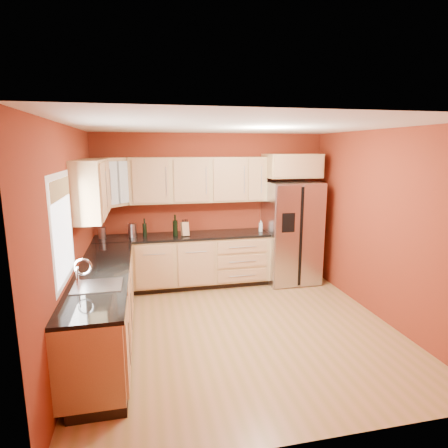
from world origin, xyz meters
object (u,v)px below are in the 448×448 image
Objects in this scene: wine_bottle_a at (175,225)px; knife_block at (185,229)px; soap_dispenser at (261,226)px; canister_left at (102,233)px; refrigerator at (291,232)px.

wine_bottle_a reaches higher than knife_block.
knife_block reaches higher than soap_dispenser.
soap_dispenser is (1.48, 0.02, -0.08)m from wine_bottle_a.
wine_bottle_a is (1.17, -0.07, 0.08)m from canister_left.
knife_block is at bearing 179.91° from refrigerator.
refrigerator reaches higher than canister_left.
canister_left is at bearing 166.15° from knife_block.
refrigerator is at bearing -10.03° from knife_block.
refrigerator is 1.88m from knife_block.
wine_bottle_a is at bearing -3.38° from canister_left.
wine_bottle_a is 1.83× the size of soap_dispenser.
canister_left is 1.33m from knife_block.
refrigerator is at bearing -0.68° from wine_bottle_a.
knife_block is at bearing -7.80° from wine_bottle_a.
canister_left is at bearing 178.33° from refrigerator.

